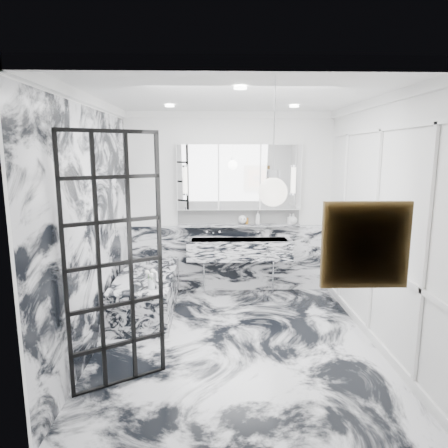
{
  "coord_description": "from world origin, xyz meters",
  "views": [
    {
      "loc": [
        -0.26,
        -4.4,
        2.21
      ],
      "look_at": [
        -0.12,
        0.5,
        1.32
      ],
      "focal_mm": 32.0,
      "sensor_mm": 36.0,
      "label": 1
    }
  ],
  "objects_px": {
    "trough_sink": "(239,249)",
    "mirror_cabinet": "(239,177)",
    "bathtub": "(147,293)",
    "crittall_door": "(115,264)"
  },
  "relations": [
    {
      "from": "trough_sink",
      "to": "mirror_cabinet",
      "type": "xyz_separation_m",
      "value": [
        -0.0,
        0.17,
        1.09
      ]
    },
    {
      "from": "trough_sink",
      "to": "bathtub",
      "type": "bearing_deg",
      "value": -153.52
    },
    {
      "from": "crittall_door",
      "to": "mirror_cabinet",
      "type": "bearing_deg",
      "value": 33.15
    },
    {
      "from": "trough_sink",
      "to": "mirror_cabinet",
      "type": "height_order",
      "value": "mirror_cabinet"
    },
    {
      "from": "trough_sink",
      "to": "bathtub",
      "type": "xyz_separation_m",
      "value": [
        -1.33,
        -0.66,
        -0.45
      ]
    },
    {
      "from": "mirror_cabinet",
      "to": "trough_sink",
      "type": "bearing_deg",
      "value": -90.0
    },
    {
      "from": "crittall_door",
      "to": "bathtub",
      "type": "bearing_deg",
      "value": 60.81
    },
    {
      "from": "bathtub",
      "to": "crittall_door",
      "type": "bearing_deg",
      "value": -89.44
    },
    {
      "from": "crittall_door",
      "to": "bathtub",
      "type": "xyz_separation_m",
      "value": [
        -0.02,
        1.73,
        -0.92
      ]
    },
    {
      "from": "mirror_cabinet",
      "to": "bathtub",
      "type": "relative_size",
      "value": 1.15
    }
  ]
}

